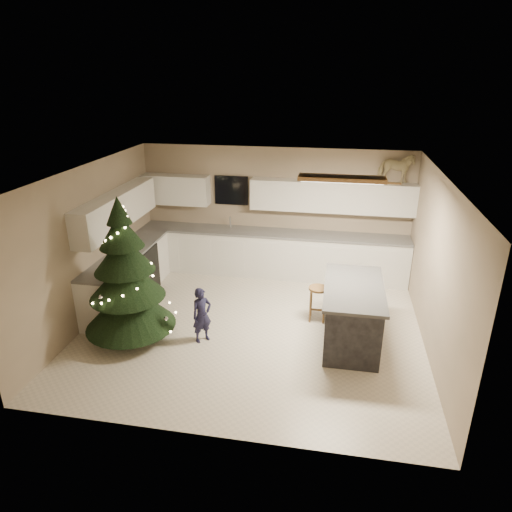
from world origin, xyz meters
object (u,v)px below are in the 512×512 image
island (352,314)px  toddler (202,315)px  christmas_tree (127,283)px  bar_stool (318,296)px  rocking_horse (396,168)px

island → toddler: (-2.30, -0.41, -0.03)m
island → christmas_tree: 3.52m
bar_stool → rocking_horse: rocking_horse is taller
christmas_tree → rocking_horse: size_ratio=3.36×
island → bar_stool: island is taller
christmas_tree → bar_stool: bearing=20.4°
island → rocking_horse: (0.70, 2.44, 1.82)m
christmas_tree → rocking_horse: bearing=35.4°
island → rocking_horse: rocking_horse is taller
rocking_horse → christmas_tree: bearing=133.6°
toddler → rocking_horse: 4.53m
island → toddler: 2.34m
christmas_tree → rocking_horse: rocking_horse is taller
bar_stool → toddler: (-1.75, -0.98, -0.01)m
island → rocking_horse: size_ratio=2.45×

